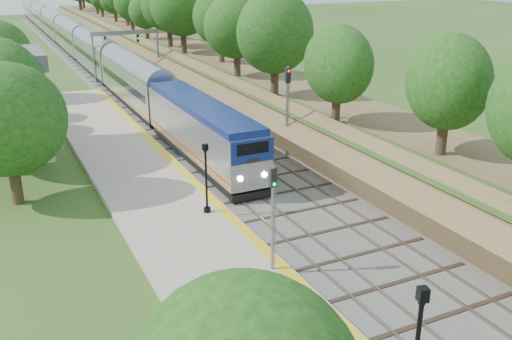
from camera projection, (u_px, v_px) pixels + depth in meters
name	position (u px, v px, depth m)	size (l,w,h in m)	color
ground	(390.00, 319.00, 24.17)	(320.00, 320.00, 0.00)	#2D4C19
trackbed	(116.00, 74.00, 75.62)	(9.50, 170.00, 0.28)	#4C4944
platform	(161.00, 201.00, 35.49)	(6.40, 68.00, 0.38)	#AA9C89
yellow_stripe	(203.00, 190.00, 36.58)	(0.55, 68.00, 0.01)	gold
embankment	(175.00, 55.00, 78.38)	(10.64, 170.00, 11.70)	brown
signal_gantry	(126.00, 42.00, 69.94)	(8.40, 0.38, 6.20)	slate
trees_behind_platform	(42.00, 127.00, 35.48)	(7.82, 53.32, 7.21)	#332316
train	(73.00, 40.00, 91.83)	(2.92, 137.10, 4.29)	black
lamppost_far	(206.00, 182.00, 32.84)	(0.41, 0.41, 4.19)	black
signal_platform	(273.00, 207.00, 26.22)	(0.31, 0.24, 5.23)	slate
signal_farside	(287.00, 102.00, 42.53)	(0.38, 0.30, 6.86)	slate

